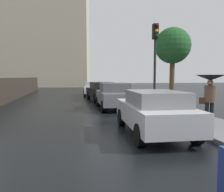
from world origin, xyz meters
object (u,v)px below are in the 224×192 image
car_white_near_kerb (93,88)px  car_black_far_lane (101,91)px  pedestrian_with_umbrella_near (210,85)px  traffic_light (155,51)px  car_silver_behind_camera (154,111)px  street_tree_near (173,46)px  car_grey_mid_road (115,96)px

car_white_near_kerb → car_black_far_lane: car_black_far_lane is taller
pedestrian_with_umbrella_near → traffic_light: 3.80m
car_white_near_kerb → car_silver_behind_camera: 15.41m
pedestrian_with_umbrella_near → car_white_near_kerb: bearing=113.6°
traffic_light → street_tree_near: 4.60m
car_white_near_kerb → street_tree_near: street_tree_near is taller
pedestrian_with_umbrella_near → street_tree_near: (1.91, 7.00, 2.35)m
car_black_far_lane → car_grey_mid_road: bearing=-92.6°
car_white_near_kerb → traffic_light: bearing=-77.3°
street_tree_near → car_black_far_lane: bearing=144.2°
car_silver_behind_camera → car_white_near_kerb: bearing=94.3°
car_white_near_kerb → car_grey_mid_road: (0.22, -9.39, 0.04)m
street_tree_near → pedestrian_with_umbrella_near: bearing=-105.3°
pedestrian_with_umbrella_near → street_tree_near: 7.62m
car_silver_behind_camera → traffic_light: 4.82m
car_silver_behind_camera → pedestrian_with_umbrella_near: 2.57m
car_black_far_lane → traffic_light: (1.70, -6.81, 2.39)m
car_grey_mid_road → traffic_light: traffic_light is taller
car_white_near_kerb → car_black_far_lane: 4.73m
car_grey_mid_road → street_tree_near: bearing=20.8°
traffic_light → car_black_far_lane: bearing=104.0°
car_silver_behind_camera → street_tree_near: size_ratio=0.82×
pedestrian_with_umbrella_near → street_tree_near: bearing=88.3°
car_white_near_kerb → street_tree_near: bearing=-56.5°
traffic_light → car_white_near_kerb: bearing=99.1°
traffic_light → car_grey_mid_road: bearing=126.9°
car_black_far_lane → pedestrian_with_umbrella_near: size_ratio=2.59×
car_silver_behind_camera → car_black_far_lane: size_ratio=0.90×
car_white_near_kerb → car_silver_behind_camera: car_silver_behind_camera is taller
car_grey_mid_road → car_white_near_kerb: bearing=93.3°
car_grey_mid_road → street_tree_near: (4.33, 1.48, 3.16)m
traffic_light → street_tree_near: bearing=53.3°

